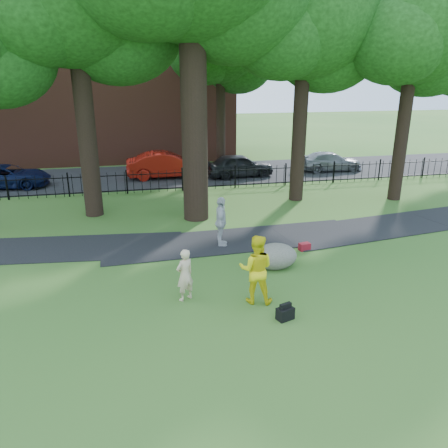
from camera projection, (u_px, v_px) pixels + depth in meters
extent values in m
plane|color=#306021|center=(231.00, 289.00, 13.16)|extent=(120.00, 120.00, 0.00)
cube|color=black|center=(234.00, 241.00, 16.96)|extent=(36.07, 3.85, 0.03)
cube|color=black|center=(175.00, 175.00, 27.95)|extent=(80.00, 7.00, 0.02)
cube|color=black|center=(182.00, 173.00, 23.92)|extent=(44.00, 0.04, 0.04)
cube|color=black|center=(183.00, 187.00, 24.19)|extent=(44.00, 0.04, 0.04)
cube|color=brown|center=(107.00, 76.00, 32.59)|extent=(18.00, 8.00, 12.00)
cylinder|color=black|center=(194.00, 97.00, 17.92)|extent=(1.10, 1.10, 10.50)
cylinder|color=black|center=(85.00, 113.00, 18.64)|extent=(0.80, 0.80, 9.10)
ellipsoid|color=#14330E|center=(117.00, 27.00, 18.65)|extent=(5.76, 5.76, 4.90)
ellipsoid|color=#14330E|center=(32.00, 5.00, 16.38)|extent=(5.40, 5.40, 4.59)
cylinder|color=black|center=(300.00, 116.00, 21.20)|extent=(0.70, 0.70, 8.40)
ellipsoid|color=#14330E|center=(306.00, 16.00, 19.76)|extent=(6.60, 6.60, 5.61)
ellipsoid|color=#14330E|center=(326.00, 46.00, 21.21)|extent=(5.28, 5.28, 4.49)
ellipsoid|color=#14330E|center=(282.00, 31.00, 19.12)|extent=(4.95, 4.95, 4.21)
cylinder|color=black|center=(404.00, 120.00, 21.33)|extent=(0.64, 0.64, 8.05)
ellipsoid|color=#14330E|center=(416.00, 25.00, 19.94)|extent=(6.20, 6.20, 5.27)
ellipsoid|color=#14330E|center=(429.00, 53.00, 21.31)|extent=(4.96, 4.96, 4.22)
ellipsoid|color=#14330E|center=(398.00, 39.00, 19.35)|extent=(4.65, 4.65, 3.95)
imported|color=beige|center=(185.00, 275.00, 12.31)|extent=(0.67, 0.60, 1.55)
imported|color=yellow|center=(256.00, 269.00, 12.13)|extent=(1.17, 1.03, 2.00)
imported|color=#BAB9BF|center=(221.00, 222.00, 16.17)|extent=(0.69, 1.19, 1.90)
ellipsoid|color=slate|center=(275.00, 255.00, 14.55)|extent=(1.72, 1.46, 0.87)
cube|color=black|center=(285.00, 314.00, 11.49)|extent=(0.51, 0.41, 0.33)
cube|color=maroon|center=(305.00, 247.00, 16.01)|extent=(0.44, 0.32, 0.27)
imported|color=maroon|center=(166.00, 165.00, 27.05)|extent=(4.94, 1.85, 1.61)
imported|color=#0A1436|center=(7.00, 176.00, 24.76)|extent=(4.78, 2.58, 1.28)
imported|color=black|center=(239.00, 165.00, 27.33)|extent=(4.37, 2.08, 1.44)
imported|color=gray|center=(330.00, 161.00, 29.10)|extent=(4.31, 1.86, 1.23)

